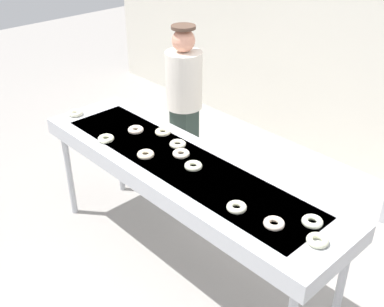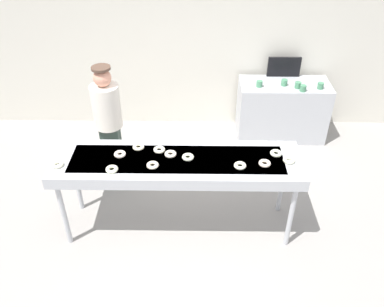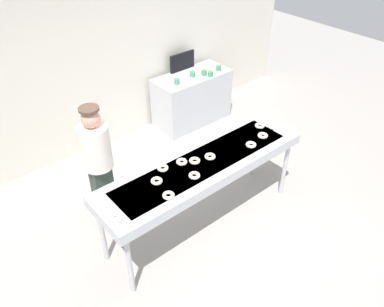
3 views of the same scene
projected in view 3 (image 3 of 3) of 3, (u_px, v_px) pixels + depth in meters
ground_plane at (202, 222)px, 5.08m from camera, size 16.00×16.00×0.00m
back_wall at (93, 60)px, 5.75m from camera, size 8.00×0.12×2.89m
fryer_conveyor at (203, 167)px, 4.54m from camera, size 2.69×0.73×0.99m
sugar_donut_0 at (260, 126)px, 5.09m from camera, size 0.16×0.16×0.04m
sugar_donut_1 at (263, 136)px, 4.90m from camera, size 0.18×0.18×0.04m
sugar_donut_2 at (210, 157)px, 4.55m from camera, size 0.18×0.18×0.04m
sugar_donut_3 at (168, 195)px, 4.01m from camera, size 0.18×0.18×0.04m
sugar_donut_4 at (251, 145)px, 4.74m from camera, size 0.13×0.13×0.04m
sugar_donut_5 at (194, 175)px, 4.27m from camera, size 0.16×0.16×0.04m
sugar_donut_6 at (163, 168)px, 4.37m from camera, size 0.16×0.16×0.04m
sugar_donut_7 at (116, 218)px, 3.75m from camera, size 0.15×0.15×0.04m
sugar_donut_8 at (273, 126)px, 5.08m from camera, size 0.17×0.17×0.04m
sugar_donut_9 at (195, 161)px, 4.48m from camera, size 0.17×0.17×0.04m
sugar_donut_10 at (182, 162)px, 4.47m from camera, size 0.16×0.16×0.04m
sugar_donut_11 at (157, 181)px, 4.19m from camera, size 0.14×0.14×0.04m
worker_baker at (98, 160)px, 4.57m from camera, size 0.35×0.35×1.67m
prep_counter at (192, 98)px, 6.86m from camera, size 1.35×0.62×0.90m
paper_cup_0 at (219, 68)px, 6.71m from camera, size 0.09×0.09×0.09m
paper_cup_1 at (210, 74)px, 6.52m from camera, size 0.09×0.09×0.09m
paper_cup_2 at (204, 73)px, 6.55m from camera, size 0.09×0.09×0.09m
paper_cup_3 at (193, 74)px, 6.51m from camera, size 0.09×0.09×0.09m
paper_cup_4 at (177, 81)px, 6.29m from camera, size 0.09×0.09×0.09m
menu_display at (182, 62)px, 6.66m from camera, size 0.50×0.04×0.31m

